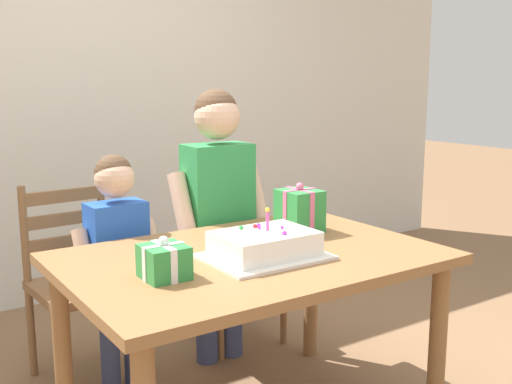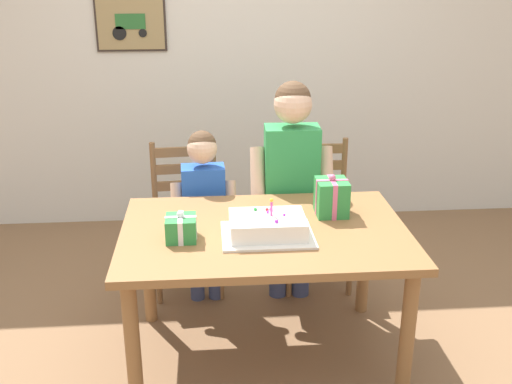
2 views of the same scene
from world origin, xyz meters
name	(u,v)px [view 1 (image 1 of 2)]	position (x,y,z in m)	size (l,w,h in m)	color
back_wall	(80,95)	(0.00, 1.95, 1.30)	(6.40, 0.11, 2.60)	silver
dining_table	(251,277)	(0.00, 0.00, 0.64)	(1.42, 0.96, 0.74)	olive
birthday_cake	(265,246)	(0.01, -0.08, 0.78)	(0.44, 0.34, 0.19)	white
gift_box_red_large	(164,262)	(-0.41, -0.08, 0.79)	(0.15, 0.16, 0.15)	#2D8E42
gift_box_beside_cake	(299,211)	(0.37, 0.17, 0.83)	(0.17, 0.18, 0.22)	#2D8E42
chair_left	(79,281)	(-0.42, 0.83, 0.47)	(0.45, 0.45, 0.92)	brown
chair_right	(231,253)	(0.42, 0.83, 0.47)	(0.44, 0.44, 0.92)	brown
child_older	(218,199)	(0.22, 0.62, 0.82)	(0.49, 0.28, 1.35)	#38426B
child_younger	(118,249)	(-0.30, 0.62, 0.65)	(0.39, 0.23, 1.08)	#38426B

